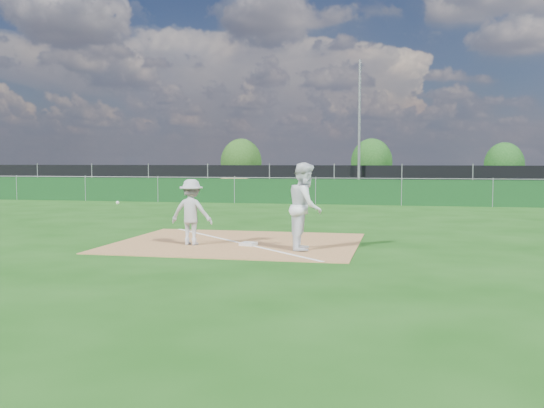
{
  "coord_description": "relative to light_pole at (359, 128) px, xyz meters",
  "views": [
    {
      "loc": [
        4.01,
        -13.54,
        2.06
      ],
      "look_at": [
        0.89,
        1.0,
        1.0
      ],
      "focal_mm": 40.0,
      "sensor_mm": 36.0,
      "label": 1
    }
  ],
  "objects": [
    {
      "name": "tree_left",
      "position": [
        -9.82,
        9.65,
        -2.04
      ],
      "size": [
        3.2,
        3.2,
        3.8
      ],
      "color": "#382316",
      "rests_on": "ground"
    },
    {
      "name": "tree_right",
      "position": [
        9.97,
        11.73,
        -2.23
      ],
      "size": [
        2.91,
        2.91,
        3.45
      ],
      "color": "#382316",
      "rests_on": "ground"
    },
    {
      "name": "tree_mid",
      "position": [
        0.16,
        11.92,
        -2.03
      ],
      "size": [
        3.22,
        3.22,
        3.82
      ],
      "color": "#382316",
      "rests_on": "ground"
    },
    {
      "name": "light_pole",
      "position": [
        0.0,
        0.0,
        0.0
      ],
      "size": [
        0.16,
        0.16,
        8.0
      ],
      "primitive_type": "cylinder",
      "color": "slate",
      "rests_on": "ground"
    },
    {
      "name": "play_at_first",
      "position": [
        -2.48,
        -22.34,
        -3.18
      ],
      "size": [
        2.36,
        0.63,
        1.6
      ],
      "color": "#B9B9BB",
      "rests_on": "infield_dirt"
    },
    {
      "name": "infield_dirt",
      "position": [
        -1.5,
        -21.7,
        -3.99
      ],
      "size": [
        6.0,
        5.0,
        0.02
      ],
      "primitive_type": "cube",
      "color": "#9C6C3E",
      "rests_on": "ground"
    },
    {
      "name": "first_base",
      "position": [
        -1.1,
        -22.14,
        -3.94
      ],
      "size": [
        0.41,
        0.41,
        0.07
      ],
      "primitive_type": "cube",
      "rotation": [
        0.0,
        0.0,
        -0.21
      ],
      "color": "silver",
      "rests_on": "infield_dirt"
    },
    {
      "name": "parking_lot",
      "position": [
        -1.5,
        5.3,
        -4.0
      ],
      "size": [
        46.0,
        9.0,
        0.01
      ],
      "primitive_type": "cube",
      "color": "black",
      "rests_on": "ground"
    },
    {
      "name": "car_mid",
      "position": [
        -2.17,
        4.67,
        -3.22
      ],
      "size": [
        4.96,
        3.01,
        1.54
      ],
      "primitive_type": "imported",
      "rotation": [
        0.0,
        0.0,
        1.89
      ],
      "color": "black",
      "rests_on": "parking_lot"
    },
    {
      "name": "foul_line",
      "position": [
        -1.5,
        -21.7,
        -3.98
      ],
      "size": [
        5.01,
        5.01,
        0.01
      ],
      "primitive_type": "cube",
      "rotation": [
        0.0,
        0.0,
        0.79
      ],
      "color": "white",
      "rests_on": "infield_dirt"
    },
    {
      "name": "car_right",
      "position": [
        1.94,
        3.84,
        -3.3
      ],
      "size": [
        5.08,
        3.08,
        1.38
      ],
      "primitive_type": "imported",
      "rotation": [
        0.0,
        0.0,
        1.31
      ],
      "color": "black",
      "rests_on": "parking_lot"
    },
    {
      "name": "car_left",
      "position": [
        -5.55,
        4.07,
        -3.21
      ],
      "size": [
        4.64,
        2.05,
        1.55
      ],
      "primitive_type": "imported",
      "rotation": [
        0.0,
        0.0,
        1.52
      ],
      "color": "#94969A",
      "rests_on": "parking_lot"
    },
    {
      "name": "ground",
      "position": [
        -1.5,
        -12.7,
        -4.0
      ],
      "size": [
        90.0,
        90.0,
        0.0
      ],
      "primitive_type": "plane",
      "color": "#14460F",
      "rests_on": "ground"
    },
    {
      "name": "green_fence",
      "position": [
        -1.5,
        -7.7,
        -3.4
      ],
      "size": [
        44.0,
        0.05,
        1.2
      ],
      "primitive_type": "cube",
      "color": "#0F3916",
      "rests_on": "ground"
    },
    {
      "name": "black_fence",
      "position": [
        -1.5,
        0.3,
        -3.1
      ],
      "size": [
        46.0,
        0.04,
        1.8
      ],
      "primitive_type": "cube",
      "color": "black",
      "rests_on": "ground"
    },
    {
      "name": "dirt_mound",
      "position": [
        -6.5,
        -4.2,
        -3.42
      ],
      "size": [
        3.38,
        2.6,
        1.17
      ],
      "primitive_type": "ellipsoid",
      "color": "olive",
      "rests_on": "ground"
    },
    {
      "name": "runner",
      "position": [
        0.34,
        -22.49,
        -2.99
      ],
      "size": [
        0.84,
        1.04,
        2.02
      ],
      "primitive_type": "imported",
      "rotation": [
        0.0,
        0.0,
        1.65
      ],
      "color": "white",
      "rests_on": "ground"
    }
  ]
}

